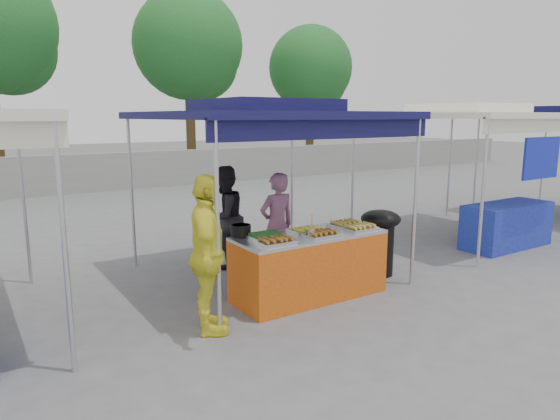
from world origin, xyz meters
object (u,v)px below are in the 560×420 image
vendor_table (309,265)px  helper_man (224,217)px  vendor_woman (277,225)px  cooking_pot (241,231)px  customer_person (208,255)px  wok_burner (380,236)px

vendor_table → helper_man: 1.85m
helper_man → vendor_woman: bearing=93.8°
cooking_pot → vendor_table: bearing=-23.6°
cooking_pot → helper_man: (0.48, 1.42, -0.13)m
customer_person → vendor_table: bearing=-55.6°
cooking_pot → vendor_woman: 1.09m
vendor_woman → customer_person: 2.07m
wok_burner → helper_man: size_ratio=0.62×
helper_man → customer_person: size_ratio=0.91×
vendor_woman → customer_person: bearing=35.7°
cooking_pot → helper_man: helper_man is taller
cooking_pot → customer_person: (-0.76, -0.65, -0.05)m
vendor_table → customer_person: (-1.57, -0.29, 0.45)m
vendor_table → vendor_woman: bearing=84.1°
cooking_pot → vendor_woman: vendor_woman is taller
helper_man → customer_person: (-1.24, -2.07, 0.08)m
wok_burner → vendor_woman: size_ratio=0.64×
vendor_table → wok_burner: bearing=7.1°
vendor_table → cooking_pot: (-0.81, 0.36, 0.50)m
vendor_table → vendor_woman: (0.10, 0.93, 0.35)m
vendor_woman → customer_person: (-1.67, -1.22, 0.10)m
helper_man → customer_person: bearing=36.2°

